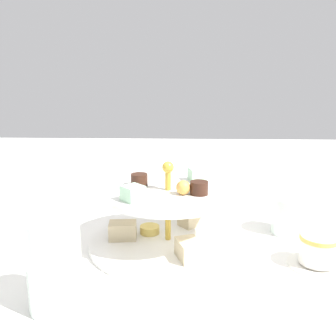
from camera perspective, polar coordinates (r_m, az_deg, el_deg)
name	(u,v)px	position (r m, az deg, el deg)	size (l,w,h in m)	color
ground_plane	(168,244)	(0.67, 0.00, -11.67)	(2.40, 2.40, 0.00)	white
tiered_serving_stand	(168,221)	(0.66, -0.01, -8.10)	(0.28, 0.28, 0.15)	white
water_glass_tall_right	(54,265)	(0.50, -17.13, -14.06)	(0.07, 0.07, 0.12)	silver
water_glass_short_left	(289,216)	(0.74, 18.15, -6.98)	(0.06, 0.06, 0.07)	silver
teacup_with_saucer	(318,252)	(0.64, 22.10, -11.84)	(0.09, 0.09, 0.05)	white
butter_knife_left	(49,217)	(0.83, -17.82, -7.14)	(0.17, 0.01, 0.00)	silver
water_glass_mid_back	(200,189)	(0.85, 4.95, -3.29)	(0.06, 0.06, 0.08)	silver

